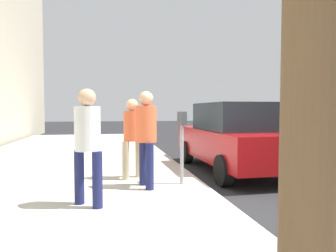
{
  "coord_description": "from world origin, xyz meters",
  "views": [
    {
      "loc": [
        -4.71,
        1.86,
        1.59
      ],
      "look_at": [
        1.32,
        0.67,
        1.27
      ],
      "focal_mm": 32.86,
      "sensor_mm": 36.0,
      "label": 1
    }
  ],
  "objects_px": {
    "parking_officer": "(132,133)",
    "parked_sedan_near": "(235,137)",
    "pedestrian_at_meter": "(146,131)",
    "parking_meter": "(182,132)",
    "pedestrian_bystander": "(88,137)"
  },
  "relations": [
    {
      "from": "pedestrian_at_meter",
      "to": "pedestrian_bystander",
      "type": "height_order",
      "value": "pedestrian_at_meter"
    },
    {
      "from": "pedestrian_at_meter",
      "to": "parked_sedan_near",
      "type": "bearing_deg",
      "value": 23.85
    },
    {
      "from": "pedestrian_bystander",
      "to": "parking_officer",
      "type": "bearing_deg",
      "value": 18.46
    },
    {
      "from": "parking_meter",
      "to": "pedestrian_at_meter",
      "type": "xyz_separation_m",
      "value": [
        -0.13,
        0.71,
        0.04
      ]
    },
    {
      "from": "parking_officer",
      "to": "parked_sedan_near",
      "type": "distance_m",
      "value": 2.88
    },
    {
      "from": "parking_meter",
      "to": "pedestrian_bystander",
      "type": "distance_m",
      "value": 2.02
    },
    {
      "from": "parking_officer",
      "to": "parked_sedan_near",
      "type": "height_order",
      "value": "parking_officer"
    },
    {
      "from": "pedestrian_at_meter",
      "to": "pedestrian_bystander",
      "type": "distance_m",
      "value": 1.37
    },
    {
      "from": "parked_sedan_near",
      "to": "pedestrian_at_meter",
      "type": "bearing_deg",
      "value": 124.81
    },
    {
      "from": "parking_meter",
      "to": "parked_sedan_near",
      "type": "xyz_separation_m",
      "value": [
        1.62,
        -1.8,
        -0.27
      ]
    },
    {
      "from": "pedestrian_at_meter",
      "to": "parked_sedan_near",
      "type": "distance_m",
      "value": 3.08
    },
    {
      "from": "pedestrian_at_meter",
      "to": "parked_sedan_near",
      "type": "xyz_separation_m",
      "value": [
        1.75,
        -2.51,
        -0.31
      ]
    },
    {
      "from": "pedestrian_bystander",
      "to": "parked_sedan_near",
      "type": "bearing_deg",
      "value": -9.45
    },
    {
      "from": "parking_officer",
      "to": "parked_sedan_near",
      "type": "bearing_deg",
      "value": 72.6
    },
    {
      "from": "parking_meter",
      "to": "parked_sedan_near",
      "type": "relative_size",
      "value": 0.32
    }
  ]
}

